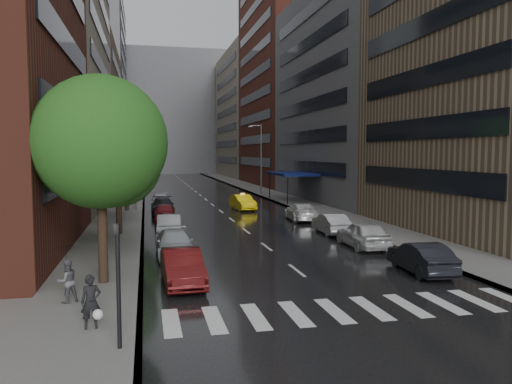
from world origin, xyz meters
TOP-DOWN VIEW (x-y plane):
  - ground at (0.00, 0.00)m, footprint 220.00×220.00m
  - road at (0.00, 50.00)m, footprint 14.00×140.00m
  - sidewalk_left at (-9.00, 50.00)m, footprint 4.00×140.00m
  - sidewalk_right at (9.00, 50.00)m, footprint 4.00×140.00m
  - crosswalk at (0.20, -2.00)m, footprint 13.15×2.80m
  - buildings_left at (-15.00, 58.79)m, footprint 8.00×108.00m
  - buildings_right at (15.00, 56.70)m, footprint 8.05×109.10m
  - building_far at (0.00, 118.00)m, footprint 40.00×14.00m
  - tree_near at (-8.60, 3.16)m, footprint 5.42×5.42m
  - tree_mid at (-8.60, 15.89)m, footprint 4.96×4.96m
  - tree_far at (-8.60, 29.51)m, footprint 5.86×5.86m
  - taxi at (2.23, 28.86)m, footprint 2.02×4.57m
  - parked_cars_left at (-5.40, 18.83)m, footprint 2.12×35.29m
  - parked_cars_right at (5.40, 11.93)m, footprint 2.32×22.93m
  - ped_bag_walker at (-8.50, -2.41)m, footprint 0.69×0.50m
  - ped_black_umbrella at (-9.63, 0.53)m, footprint 0.96×0.98m
  - traffic_light at (-7.60, -4.19)m, footprint 0.18×0.15m
  - street_lamp_left at (-7.72, 30.00)m, footprint 1.74×0.22m
  - street_lamp_right at (7.72, 45.00)m, footprint 1.74×0.22m
  - awning at (8.98, 35.00)m, footprint 4.00×8.00m

SIDE VIEW (x-z plane):
  - ground at x=0.00m, z-range 0.00..0.00m
  - road at x=0.00m, z-range 0.00..0.01m
  - crosswalk at x=0.20m, z-range 0.01..0.02m
  - sidewalk_left at x=-9.00m, z-range 0.00..0.15m
  - sidewalk_right at x=9.00m, z-range 0.00..0.15m
  - parked_cars_left at x=-5.40m, z-range -0.03..1.45m
  - taxi at x=2.23m, z-range 0.00..1.46m
  - parked_cars_right at x=5.40m, z-range -0.05..1.53m
  - ped_bag_walker at x=-8.50m, z-range 0.12..1.77m
  - ped_black_umbrella at x=-9.63m, z-range 0.36..2.45m
  - traffic_light at x=-7.60m, z-range 0.50..3.95m
  - awning at x=8.98m, z-range 1.57..4.70m
  - street_lamp_left at x=-7.72m, z-range 0.39..9.39m
  - street_lamp_right at x=7.72m, z-range 0.39..9.39m
  - tree_mid at x=-8.60m, z-range 1.45..9.35m
  - tree_near at x=-8.60m, z-range 1.59..10.23m
  - tree_far at x=-8.60m, z-range 1.72..11.07m
  - buildings_right at x=15.00m, z-range -2.97..33.03m
  - buildings_left at x=-15.00m, z-range -3.01..34.99m
  - building_far at x=0.00m, z-range 0.00..32.00m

